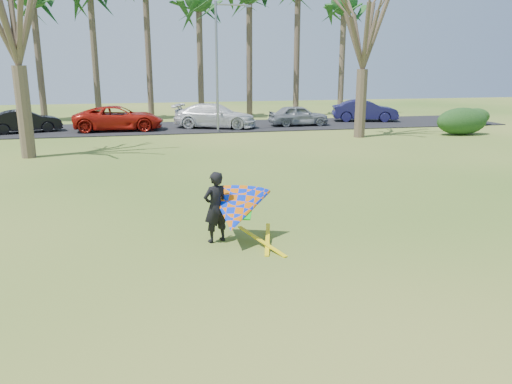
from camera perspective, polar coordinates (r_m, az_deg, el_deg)
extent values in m
plane|color=#225813|center=(11.06, 2.30, -8.04)|extent=(100.00, 100.00, 0.00)
cube|color=black|center=(35.23, -8.33, 7.32)|extent=(46.00, 7.00, 0.06)
cylinder|color=#4A392C|center=(41.53, -23.56, 13.54)|extent=(0.48, 0.48, 9.00)
cylinder|color=#4E412F|center=(41.02, -17.95, 14.51)|extent=(0.48, 0.48, 9.70)
cylinder|color=#4A3A2C|center=(40.90, -12.20, 15.36)|extent=(0.48, 0.48, 10.40)
cylinder|color=#4A392C|center=(41.15, -6.40, 14.60)|extent=(0.48, 0.48, 9.00)
cylinder|color=brown|center=(41.80, -0.76, 15.16)|extent=(0.48, 0.48, 9.70)
cylinder|color=#4A392C|center=(42.81, 4.68, 15.56)|extent=(0.48, 0.48, 10.40)
cylinder|color=brown|center=(44.15, 9.79, 14.46)|extent=(0.48, 0.48, 9.00)
ellipsoid|color=#1F4C1B|center=(44.45, 10.07, 20.65)|extent=(4.84, 4.84, 3.08)
cylinder|color=#4E3D2E|center=(25.53, -24.97, 8.24)|extent=(0.64, 0.64, 4.20)
cylinder|color=#4F3E2F|center=(30.71, 11.88, 9.85)|extent=(0.64, 0.64, 3.99)
cylinder|color=gray|center=(32.22, -4.50, 13.87)|extent=(0.16, 0.16, 8.00)
cylinder|color=gray|center=(32.58, -2.78, 20.60)|extent=(2.00, 0.10, 0.10)
cube|color=gray|center=(32.77, -0.94, 20.49)|extent=(0.40, 0.18, 0.12)
ellipsoid|color=#183A15|center=(33.71, 22.49, 7.48)|extent=(3.37, 1.53, 1.68)
ellipsoid|color=#1A3E16|center=(39.44, 23.79, 7.87)|extent=(2.24, 1.05, 1.24)
imported|color=black|center=(35.14, -24.90, 7.36)|extent=(4.56, 2.67, 1.42)
imported|color=#A9170D|center=(34.12, -15.42, 8.14)|extent=(5.76, 2.73, 1.59)
imported|color=silver|center=(34.48, -4.69, 8.68)|extent=(6.03, 4.18, 1.62)
imported|color=gray|center=(35.80, 4.89, 8.73)|extent=(4.21, 1.73, 1.43)
imported|color=#171643|center=(39.38, 12.32, 9.08)|extent=(5.14, 2.93, 1.60)
imported|color=black|center=(12.08, -4.65, -1.74)|extent=(0.75, 0.63, 1.75)
cone|color=#042AD8|center=(11.92, -2.33, -2.05)|extent=(2.13, 2.39, 2.02)
cube|color=#0CBF19|center=(11.88, -1.69, -2.35)|extent=(0.62, 0.60, 0.24)
cube|color=yellow|center=(11.97, 0.62, -6.19)|extent=(0.85, 1.66, 0.28)
cube|color=yellow|center=(12.19, 1.32, -5.79)|extent=(0.56, 1.76, 0.22)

